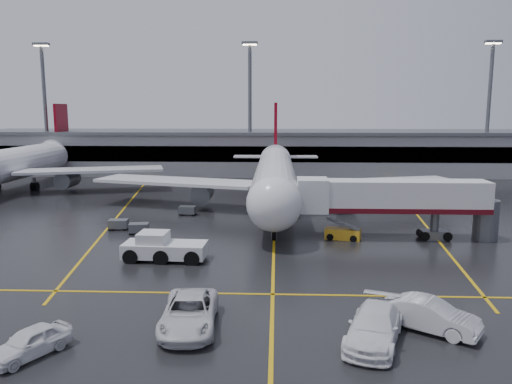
{
  "coord_description": "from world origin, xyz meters",
  "views": [
    {
      "loc": [
        0.23,
        -55.68,
        12.79
      ],
      "look_at": [
        -2.0,
        -2.0,
        4.0
      ],
      "focal_mm": 35.34,
      "sensor_mm": 36.0,
      "label": 1
    }
  ],
  "objects": [
    {
      "name": "ground",
      "position": [
        0.0,
        0.0,
        0.0
      ],
      "size": [
        220.0,
        220.0,
        0.0
      ],
      "primitive_type": "plane",
      "color": "black",
      "rests_on": "ground"
    },
    {
      "name": "apron_line_centre",
      "position": [
        0.0,
        0.0,
        0.01
      ],
      "size": [
        0.25,
        90.0,
        0.02
      ],
      "primitive_type": "cube",
      "color": "gold",
      "rests_on": "ground"
    },
    {
      "name": "apron_line_stop",
      "position": [
        0.0,
        -22.0,
        0.01
      ],
      "size": [
        60.0,
        0.25,
        0.02
      ],
      "primitive_type": "cube",
      "color": "gold",
      "rests_on": "ground"
    },
    {
      "name": "apron_line_left",
      "position": [
        -20.0,
        10.0,
        0.01
      ],
      "size": [
        9.99,
        69.35,
        0.02
      ],
      "primitive_type": "cube",
      "rotation": [
        0.0,
        0.0,
        0.14
      ],
      "color": "gold",
      "rests_on": "ground"
    },
    {
      "name": "apron_line_right",
      "position": [
        18.0,
        10.0,
        0.01
      ],
      "size": [
        7.57,
        69.64,
        0.02
      ],
      "primitive_type": "cube",
      "rotation": [
        0.0,
        0.0,
        -0.1
      ],
      "color": "gold",
      "rests_on": "ground"
    },
    {
      "name": "terminal",
      "position": [
        0.0,
        47.93,
        4.32
      ],
      "size": [
        122.0,
        19.0,
        8.6
      ],
      "color": "gray",
      "rests_on": "ground"
    },
    {
      "name": "light_mast_left",
      "position": [
        -45.0,
        42.0,
        14.47
      ],
      "size": [
        3.0,
        1.2,
        25.45
      ],
      "color": "#595B60",
      "rests_on": "ground"
    },
    {
      "name": "light_mast_mid",
      "position": [
        -5.0,
        42.0,
        14.47
      ],
      "size": [
        3.0,
        1.2,
        25.45
      ],
      "color": "#595B60",
      "rests_on": "ground"
    },
    {
      "name": "light_mast_right",
      "position": [
        40.0,
        42.0,
        14.47
      ],
      "size": [
        3.0,
        1.2,
        25.45
      ],
      "color": "#595B60",
      "rests_on": "ground"
    },
    {
      "name": "main_airliner",
      "position": [
        0.0,
        9.7,
        4.21
      ],
      "size": [
        48.8,
        45.6,
        14.1
      ],
      "color": "silver",
      "rests_on": "ground"
    },
    {
      "name": "second_airliner",
      "position": [
        -42.0,
        21.7,
        4.21
      ],
      "size": [
        48.8,
        45.6,
        14.1
      ],
      "color": "silver",
      "rests_on": "ground"
    },
    {
      "name": "jet_bridge",
      "position": [
        11.87,
        -6.0,
        3.93
      ],
      "size": [
        19.9,
        3.4,
        6.05
      ],
      "color": "silver",
      "rests_on": "ground"
    },
    {
      "name": "pushback_tractor",
      "position": [
        -9.54,
        -14.11,
        1.0
      ],
      "size": [
        7.19,
        3.34,
        2.52
      ],
      "color": "silver",
      "rests_on": "ground"
    },
    {
      "name": "belt_loader",
      "position": [
        6.88,
        -6.39,
        0.54
      ],
      "size": [
        3.73,
        2.41,
        2.19
      ],
      "color": "gold",
      "rests_on": "ground"
    },
    {
      "name": "service_van_a",
      "position": [
        -4.88,
        -27.71,
        0.95
      ],
      "size": [
        3.55,
        6.98,
        1.89
      ],
      "primitive_type": "imported",
      "rotation": [
        0.0,
        0.0,
        0.06
      ],
      "color": "silver",
      "rests_on": "ground"
    },
    {
      "name": "service_van_b",
      "position": [
        5.7,
        -29.13,
        0.95
      ],
      "size": [
        4.67,
        7.05,
        1.9
      ],
      "primitive_type": "imported",
      "rotation": [
        0.0,
        0.0,
        -0.34
      ],
      "color": "white",
      "rests_on": "ground"
    },
    {
      "name": "service_van_c",
      "position": [
        9.19,
        -27.45,
        0.94
      ],
      "size": [
        5.84,
        4.85,
        1.88
      ],
      "primitive_type": "imported",
      "rotation": [
        0.0,
        0.0,
        0.98
      ],
      "color": "silver",
      "rests_on": "ground"
    },
    {
      "name": "service_van_d",
      "position": [
        -12.64,
        -31.47,
        0.77
      ],
      "size": [
        3.82,
        4.82,
        1.54
      ],
      "primitive_type": "imported",
      "rotation": [
        0.0,
        0.0,
        -0.52
      ],
      "color": "white",
      "rests_on": "ground"
    },
    {
      "name": "baggage_cart_a",
      "position": [
        -14.1,
        -5.05,
        0.63
      ],
      "size": [
        2.19,
        1.61,
        1.12
      ],
      "color": "#595B60",
      "rests_on": "ground"
    },
    {
      "name": "baggage_cart_b",
      "position": [
        -16.81,
        -3.34,
        0.63
      ],
      "size": [
        2.1,
        1.46,
        1.12
      ],
      "color": "#595B60",
      "rests_on": "ground"
    },
    {
      "name": "baggage_cart_c",
      "position": [
        -10.7,
        4.56,
        0.63
      ],
      "size": [
        2.1,
        1.46,
        1.12
      ],
      "color": "#595B60",
      "rests_on": "ground"
    }
  ]
}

